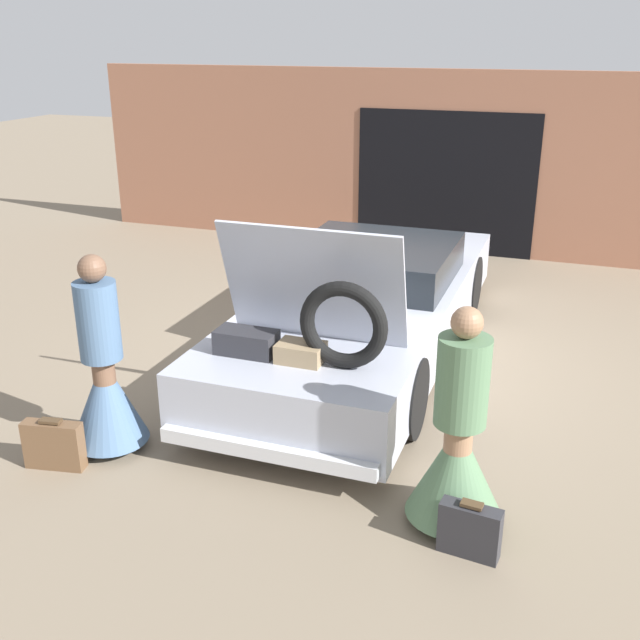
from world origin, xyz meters
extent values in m
plane|color=#7F705B|center=(0.00, 0.00, 0.00)|extent=(40.00, 40.00, 0.00)
cube|color=#9E664C|center=(0.00, 4.40, 1.40)|extent=(12.00, 0.12, 2.80)
cube|color=black|center=(0.00, 4.33, 1.10)|extent=(2.80, 0.02, 2.20)
cube|color=#B2B7C6|center=(0.00, 0.00, 0.47)|extent=(1.90, 5.36, 0.59)
cube|color=#1E2328|center=(0.00, 0.32, 0.96)|extent=(1.67, 1.72, 0.38)
cylinder|color=black|center=(-0.88, 1.66, 0.36)|extent=(0.18, 0.72, 0.72)
cylinder|color=black|center=(0.88, 1.66, 0.36)|extent=(0.18, 0.72, 0.72)
cylinder|color=black|center=(-0.88, -1.61, 0.36)|extent=(0.18, 0.72, 0.72)
cylinder|color=black|center=(0.88, -1.61, 0.36)|extent=(0.18, 0.72, 0.72)
cube|color=silver|center=(0.00, -2.72, 0.28)|extent=(1.80, 0.10, 0.12)
cube|color=#B2B7C6|center=(0.00, -1.65, 1.30)|extent=(1.61, 0.39, 1.08)
cube|color=#2D2D33|center=(-0.45, -2.05, 0.87)|extent=(0.52, 0.27, 0.21)
cube|color=#9E8460|center=(0.04, -2.05, 0.85)|extent=(0.38, 0.27, 0.16)
torus|color=black|center=(0.40, -2.05, 1.14)|extent=(0.73, 0.12, 0.73)
cylinder|color=brown|center=(-1.46, -2.66, 0.41)|extent=(0.19, 0.19, 0.83)
cone|color=slate|center=(-1.46, -2.66, 0.45)|extent=(0.64, 0.64, 0.74)
cylinder|color=slate|center=(-1.46, -2.66, 1.15)|extent=(0.34, 0.34, 0.65)
sphere|color=brown|center=(-1.46, -2.66, 1.59)|extent=(0.22, 0.22, 0.22)
cylinder|color=#997051|center=(1.46, -2.72, 0.40)|extent=(0.20, 0.20, 0.80)
cone|color=#567A56|center=(1.46, -2.72, 0.44)|extent=(0.69, 0.69, 0.72)
cylinder|color=#567A56|center=(1.46, -2.72, 1.12)|extent=(0.36, 0.36, 0.63)
sphere|color=#997051|center=(1.46, -2.72, 1.54)|extent=(0.22, 0.22, 0.22)
cube|color=brown|center=(-1.70, -3.08, 0.20)|extent=(0.50, 0.22, 0.40)
cube|color=#4C3823|center=(-1.70, -3.08, 0.42)|extent=(0.18, 0.11, 0.02)
cube|color=#2D2D33|center=(1.63, -3.05, 0.19)|extent=(0.43, 0.18, 0.38)
cube|color=#4C3823|center=(1.63, -3.05, 0.40)|extent=(0.15, 0.09, 0.02)
camera|label=1|loc=(2.08, -7.31, 3.31)|focal=42.00mm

